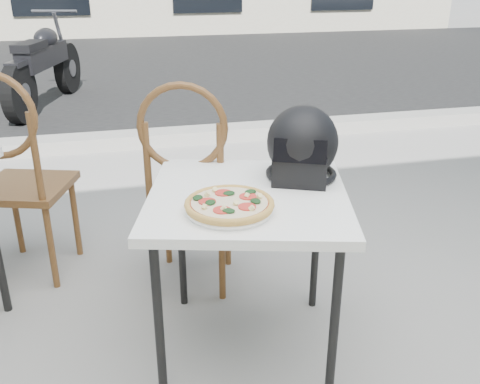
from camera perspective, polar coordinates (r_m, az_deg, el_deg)
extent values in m
plane|color=gray|center=(2.35, 5.26, -16.77)|extent=(80.00, 80.00, 0.00)
cube|color=black|center=(8.85, -9.66, 12.96)|extent=(30.00, 8.00, 0.00)
cube|color=gray|center=(4.95, -5.86, 5.99)|extent=(30.00, 0.25, 0.12)
cube|color=white|center=(2.02, 0.85, -0.64)|extent=(0.92, 0.92, 0.04)
cylinder|color=black|center=(1.96, -8.65, -13.75)|extent=(0.04, 0.04, 0.67)
cylinder|color=black|center=(1.95, 10.01, -14.00)|extent=(0.04, 0.04, 0.67)
cylinder|color=black|center=(2.47, -6.28, -5.22)|extent=(0.04, 0.04, 0.67)
cylinder|color=black|center=(2.47, 8.10, -5.39)|extent=(0.04, 0.04, 0.67)
cylinder|color=white|center=(1.86, -1.13, -1.98)|extent=(0.35, 0.35, 0.01)
torus|color=white|center=(1.86, -1.14, -1.82)|extent=(0.37, 0.37, 0.02)
cylinder|color=gold|center=(1.85, -1.14, -1.41)|extent=(0.35, 0.35, 0.01)
torus|color=gold|center=(1.85, -1.14, -1.23)|extent=(0.36, 0.36, 0.02)
cylinder|color=#AD2813|center=(1.85, -1.14, -1.20)|extent=(0.31, 0.31, 0.00)
cylinder|color=beige|center=(1.85, -1.14, -1.10)|extent=(0.30, 0.30, 0.00)
cylinder|color=red|center=(1.88, 0.85, -0.47)|extent=(0.07, 0.07, 0.00)
cylinder|color=red|center=(1.91, -1.79, -0.09)|extent=(0.07, 0.07, 0.00)
cylinder|color=red|center=(1.84, -3.52, -1.02)|extent=(0.07, 0.07, 0.00)
cylinder|color=red|center=(1.78, -1.93, -1.94)|extent=(0.07, 0.07, 0.00)
cylinder|color=red|center=(1.80, 0.76, -1.58)|extent=(0.07, 0.07, 0.00)
ellipsoid|color=#123214|center=(1.90, -1.19, -0.14)|extent=(0.05, 0.04, 0.01)
ellipsoid|color=#123214|center=(1.83, -3.18, -1.11)|extent=(0.05, 0.06, 0.01)
ellipsoid|color=#123214|center=(1.84, 1.67, -0.97)|extent=(0.04, 0.05, 0.01)
ellipsoid|color=#123214|center=(1.77, -1.23, -2.01)|extent=(0.06, 0.05, 0.01)
ellipsoid|color=#123214|center=(1.91, 1.12, 0.03)|extent=(0.05, 0.05, 0.01)
ellipsoid|color=#123214|center=(1.87, -4.53, -0.60)|extent=(0.05, 0.05, 0.01)
cylinder|color=#FAEB99|center=(1.82, -0.45, -1.16)|extent=(0.02, 0.03, 0.02)
cylinder|color=#FAEB99|center=(1.89, -3.53, -0.21)|extent=(0.03, 0.02, 0.02)
cylinder|color=#FAEB99|center=(1.88, 0.75, -0.36)|extent=(0.03, 0.03, 0.02)
cylinder|color=#FAEB99|center=(1.93, -2.73, 0.26)|extent=(0.02, 0.03, 0.02)
cylinder|color=#FAEB99|center=(1.78, 1.26, -1.72)|extent=(0.03, 0.02, 0.02)
cylinder|color=#FAEB99|center=(1.79, -3.82, -1.57)|extent=(0.03, 0.03, 0.02)
cylinder|color=#FAEB99|center=(1.87, 2.09, -0.43)|extent=(0.02, 0.03, 0.02)
cylinder|color=#FAEB99|center=(1.78, -1.75, -1.77)|extent=(0.03, 0.02, 0.02)
ellipsoid|color=black|center=(2.14, 6.67, 5.30)|extent=(0.38, 0.39, 0.29)
cube|color=black|center=(2.08, 6.40, 2.23)|extent=(0.23, 0.18, 0.12)
torus|color=black|center=(2.18, 6.52, 2.02)|extent=(0.38, 0.38, 0.03)
cube|color=black|center=(2.01, 6.43, 4.35)|extent=(0.20, 0.12, 0.09)
cube|color=brown|center=(2.61, -5.20, -0.66)|extent=(0.51, 0.51, 0.04)
cylinder|color=brown|center=(2.84, -1.30, -3.75)|extent=(0.04, 0.04, 0.45)
cylinder|color=brown|center=(2.88, -7.75, -3.53)|extent=(0.04, 0.04, 0.45)
cylinder|color=brown|center=(2.55, -1.93, -7.02)|extent=(0.04, 0.04, 0.45)
cylinder|color=brown|center=(2.60, -9.11, -6.71)|extent=(0.04, 0.04, 0.45)
cylinder|color=brown|center=(2.35, -2.09, 2.30)|extent=(0.04, 0.04, 0.43)
cylinder|color=brown|center=(2.40, -9.81, 2.44)|extent=(0.04, 0.04, 0.43)
torus|color=brown|center=(2.31, -6.19, 6.85)|extent=(0.39, 0.15, 0.40)
cube|color=brown|center=(2.90, -21.91, 0.47)|extent=(0.53, 0.53, 0.04)
cylinder|color=brown|center=(3.07, -17.16, -2.56)|extent=(0.04, 0.04, 0.46)
cylinder|color=brown|center=(3.20, -22.74, -2.28)|extent=(0.04, 0.04, 0.46)
cylinder|color=brown|center=(2.79, -19.51, -5.49)|extent=(0.04, 0.04, 0.46)
cylinder|color=brown|center=(2.61, -20.91, 3.32)|extent=(0.04, 0.04, 0.44)
cylinder|color=black|center=(7.23, -17.92, 12.45)|extent=(0.29, 0.63, 0.62)
cylinder|color=gray|center=(7.23, -17.92, 12.45)|extent=(0.19, 0.24, 0.21)
cylinder|color=black|center=(5.92, -22.47, 9.69)|extent=(0.29, 0.63, 0.62)
cylinder|color=gray|center=(5.92, -22.47, 9.69)|extent=(0.19, 0.24, 0.21)
cube|color=black|center=(6.53, -20.29, 13.41)|extent=(0.48, 1.09, 0.23)
ellipsoid|color=black|center=(6.65, -20.01, 15.13)|extent=(0.34, 0.47, 0.23)
cube|color=black|center=(6.22, -21.53, 14.28)|extent=(0.34, 0.55, 0.08)
cylinder|color=gray|center=(7.11, -18.47, 14.92)|extent=(0.13, 0.33, 0.73)
cylinder|color=gray|center=(6.96, -19.22, 17.76)|extent=(0.52, 0.18, 0.03)
cube|color=black|center=(5.89, -22.82, 12.45)|extent=(0.20, 0.26, 0.05)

